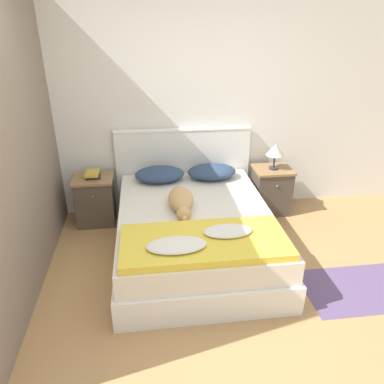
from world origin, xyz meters
TOP-DOWN VIEW (x-y plane):
  - ground_plane at (0.00, 0.00)m, footprint 16.00×16.00m
  - wall_back at (0.00, 2.13)m, footprint 9.00×0.06m
  - wall_side_left at (-1.38, 1.05)m, footprint 0.06×3.10m
  - bed at (0.08, 1.05)m, footprint 1.52×1.97m
  - headboard at (0.08, 2.06)m, footprint 1.60×0.06m
  - nightstand_left at (-0.96, 1.84)m, footprint 0.44×0.39m
  - nightstand_right at (1.13, 1.84)m, footprint 0.44×0.39m
  - pillow_left at (-0.22, 1.80)m, footprint 0.56×0.37m
  - pillow_right at (0.38, 1.80)m, footprint 0.56×0.37m
  - quilt at (0.07, 0.43)m, footprint 1.37×0.63m
  - dog at (-0.04, 1.10)m, footprint 0.24×0.65m
  - book_stack at (-0.96, 1.86)m, footprint 0.18×0.22m
  - table_lamp at (1.13, 1.83)m, footprint 0.21×0.21m
  - rug at (1.59, 0.32)m, footprint 1.22×0.65m

SIDE VIEW (x-z plane):
  - ground_plane at x=0.00m, z-range 0.00..0.00m
  - rug at x=1.59m, z-range 0.00..0.00m
  - bed at x=0.08m, z-range 0.00..0.50m
  - nightstand_left at x=-0.96m, z-range 0.00..0.57m
  - nightstand_right at x=1.13m, z-range 0.00..0.57m
  - headboard at x=0.08m, z-range 0.02..1.06m
  - quilt at x=0.07m, z-range 0.49..0.60m
  - pillow_left at x=-0.22m, z-range 0.50..0.66m
  - pillow_right at x=0.38m, z-range 0.50..0.66m
  - dog at x=-0.04m, z-range 0.50..0.68m
  - book_stack at x=-0.96m, z-range 0.57..0.63m
  - table_lamp at x=1.13m, z-range 0.64..0.95m
  - wall_back at x=0.00m, z-range 0.00..2.55m
  - wall_side_left at x=-1.38m, z-range 0.00..2.55m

